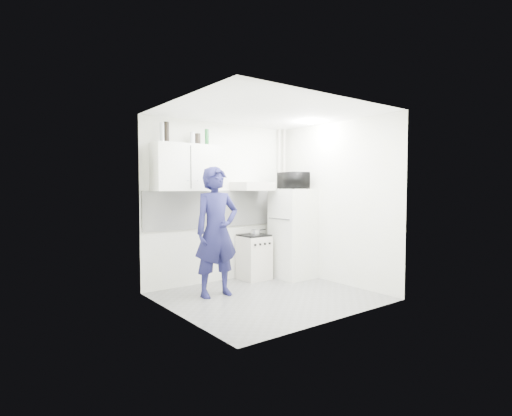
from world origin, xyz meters
TOP-DOWN VIEW (x-y plane):
  - floor at (0.00, 0.00)m, footprint 2.80×2.80m
  - ceiling at (0.00, 0.00)m, footprint 2.80×2.80m
  - wall_back at (0.00, 1.25)m, footprint 2.80×0.00m
  - wall_left at (-1.40, 0.00)m, footprint 0.00×2.60m
  - wall_right at (1.40, 0.00)m, footprint 0.00×2.60m
  - person at (-0.57, 0.49)m, footprint 0.70×0.48m
  - stove at (0.48, 1.00)m, footprint 0.46×0.46m
  - fridge at (1.10, 0.70)m, footprint 0.64×0.64m
  - stove_top at (0.48, 1.00)m, footprint 0.44×0.44m
  - saucepan at (0.50, 0.98)m, footprint 0.16×0.16m
  - microwave at (1.10, 0.70)m, footprint 0.58×0.44m
  - bottle_a at (-1.12, 1.07)m, footprint 0.07×0.07m
  - bottle_b at (-1.05, 1.07)m, footprint 0.08×0.08m
  - canister_a at (-0.63, 1.07)m, footprint 0.08×0.08m
  - canister_b at (-0.54, 1.07)m, footprint 0.09×0.09m
  - bottle_e at (-0.38, 1.07)m, footprint 0.06×0.06m
  - upper_cabinet at (-0.75, 1.07)m, footprint 1.00×0.35m
  - range_hood at (0.45, 1.00)m, footprint 0.60×0.50m
  - backsplash at (0.00, 1.24)m, footprint 2.74×0.03m
  - pipe_a at (1.30, 1.17)m, footprint 0.05×0.05m
  - pipe_b at (1.18, 1.17)m, footprint 0.04×0.04m
  - ceiling_spot_fixture at (1.00, 0.20)m, footprint 0.10×0.10m

SIDE VIEW (x-z plane):
  - floor at x=0.00m, z-range 0.00..0.00m
  - stove at x=0.48m, z-range 0.00..0.73m
  - stove_top at x=0.48m, z-range 0.73..0.76m
  - fridge at x=1.10m, z-range 0.00..1.52m
  - saucepan at x=0.50m, z-range 0.76..0.85m
  - person at x=-0.57m, z-range 0.00..1.85m
  - backsplash at x=0.00m, z-range 0.90..1.50m
  - wall_left at x=-1.40m, z-range 0.00..2.60m
  - wall_right at x=1.40m, z-range 0.00..2.60m
  - pipe_a at x=1.30m, z-range 0.00..2.60m
  - pipe_b at x=1.18m, z-range 0.00..2.60m
  - wall_back at x=0.00m, z-range -0.10..2.70m
  - range_hood at x=0.45m, z-range 1.50..1.64m
  - microwave at x=1.10m, z-range 1.52..1.81m
  - upper_cabinet at x=-0.75m, z-range 1.50..2.20m
  - canister_b at x=-0.54m, z-range 2.20..2.37m
  - canister_a at x=-0.63m, z-range 2.20..2.39m
  - bottle_e at x=-0.38m, z-range 2.20..2.45m
  - bottle_a at x=-1.12m, z-range 2.20..2.48m
  - bottle_b at x=-1.05m, z-range 2.20..2.50m
  - ceiling_spot_fixture at x=1.00m, z-range 2.56..2.58m
  - ceiling at x=0.00m, z-range 2.60..2.60m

